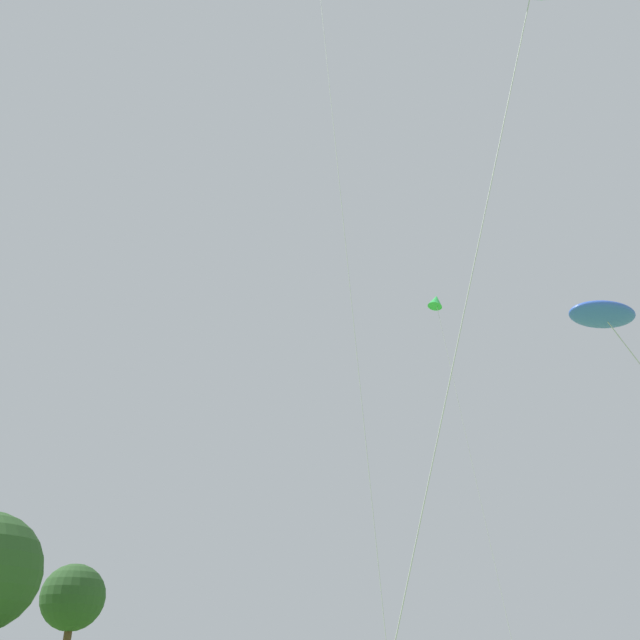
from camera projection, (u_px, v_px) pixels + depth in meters
The scene contains 3 objects.
small_kite_diamond_red at pixel (603, 316), 12.44m from camera, with size 2.96×2.55×7.00m.
small_kite_box_yellow at pixel (436, 303), 36.75m from camera, with size 0.92×3.48×18.61m.
tree_broad_distant at pixel (73, 598), 54.82m from camera, with size 4.75×4.75×9.12m.
Camera 1 is at (-7.97, 1.42, 1.30)m, focal length 41.65 mm.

